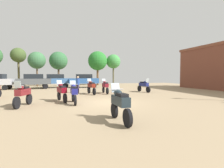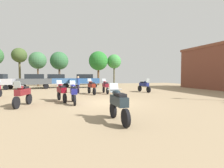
# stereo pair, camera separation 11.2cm
# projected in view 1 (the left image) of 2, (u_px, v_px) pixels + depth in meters

# --- Properties ---
(ground_plane) EXTENTS (44.00, 52.00, 0.02)m
(ground_plane) POSITION_uv_depth(u_px,v_px,m) (106.00, 103.00, 11.50)
(ground_plane) COLOR #9B8362
(motorcycle_1) EXTENTS (0.68, 2.25, 1.48)m
(motorcycle_1) POSITION_uv_depth(u_px,v_px,m) (144.00, 85.00, 18.72)
(motorcycle_1) COLOR black
(motorcycle_1) RESTS_ON ground
(motorcycle_3) EXTENTS (0.68, 2.26, 1.51)m
(motorcycle_3) POSITION_uv_depth(u_px,v_px,m) (91.00, 87.00, 16.54)
(motorcycle_3) COLOR black
(motorcycle_3) RESTS_ON ground
(motorcycle_4) EXTENTS (0.77, 2.15, 1.51)m
(motorcycle_4) POSITION_uv_depth(u_px,v_px,m) (23.00, 94.00, 9.92)
(motorcycle_4) COLOR black
(motorcycle_4) RESTS_ON ground
(motorcycle_6) EXTENTS (0.62, 2.21, 1.49)m
(motorcycle_6) POSITION_uv_depth(u_px,v_px,m) (105.00, 86.00, 17.24)
(motorcycle_6) COLOR black
(motorcycle_6) RESTS_ON ground
(motorcycle_7) EXTENTS (0.62, 2.11, 1.49)m
(motorcycle_7) POSITION_uv_depth(u_px,v_px,m) (120.00, 103.00, 6.66)
(motorcycle_7) COLOR black
(motorcycle_7) RESTS_ON ground
(motorcycle_8) EXTENTS (0.62, 2.21, 1.47)m
(motorcycle_8) POSITION_uv_depth(u_px,v_px,m) (74.00, 92.00, 11.07)
(motorcycle_8) COLOR black
(motorcycle_8) RESTS_ON ground
(motorcycle_9) EXTENTS (0.78, 2.15, 1.47)m
(motorcycle_9) POSITION_uv_depth(u_px,v_px,m) (62.00, 91.00, 11.91)
(motorcycle_9) COLOR black
(motorcycle_9) RESTS_ON ground
(car_1) EXTENTS (4.47, 2.26, 2.00)m
(car_1) POSITION_uv_depth(u_px,v_px,m) (84.00, 80.00, 25.70)
(car_1) COLOR black
(car_1) RESTS_ON ground
(car_2) EXTENTS (4.50, 2.37, 2.00)m
(car_2) POSITION_uv_depth(u_px,v_px,m) (55.00, 80.00, 25.49)
(car_2) COLOR black
(car_2) RESTS_ON ground
(car_4) EXTENTS (4.43, 2.15, 2.00)m
(car_4) POSITION_uv_depth(u_px,v_px,m) (34.00, 80.00, 23.14)
(car_4) COLOR black
(car_4) RESTS_ON ground
(person_2) EXTENTS (0.46, 0.46, 1.73)m
(person_2) POSITION_uv_depth(u_px,v_px,m) (78.00, 83.00, 17.73)
(person_2) COLOR #2D2546
(person_2) RESTS_ON ground
(tree_1) EXTENTS (2.75, 2.75, 5.92)m
(tree_1) POSITION_uv_depth(u_px,v_px,m) (113.00, 62.00, 33.42)
(tree_1) COLOR #4F4C35
(tree_1) RESTS_ON ground
(tree_2) EXTENTS (3.56, 3.56, 6.33)m
(tree_2) POSITION_uv_depth(u_px,v_px,m) (98.00, 61.00, 32.06)
(tree_2) COLOR brown
(tree_2) RESTS_ON ground
(tree_5) EXTENTS (2.82, 2.82, 5.73)m
(tree_5) POSITION_uv_depth(u_px,v_px,m) (37.00, 60.00, 28.32)
(tree_5) COLOR brown
(tree_5) RESTS_ON ground
(tree_6) EXTENTS (2.45, 2.45, 6.44)m
(tree_6) POSITION_uv_depth(u_px,v_px,m) (18.00, 56.00, 28.62)
(tree_6) COLOR brown
(tree_6) RESTS_ON ground
(tree_7) EXTENTS (3.16, 3.16, 6.00)m
(tree_7) POSITION_uv_depth(u_px,v_px,m) (58.00, 61.00, 30.20)
(tree_7) COLOR brown
(tree_7) RESTS_ON ground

